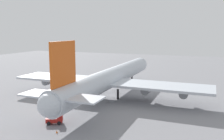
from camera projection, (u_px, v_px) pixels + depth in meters
ground_plane at (112, 95)px, 82.16m from camera, size 289.59×289.59×0.00m
cargo_airplane at (111, 78)px, 80.74m from camera, size 72.40×62.58×18.80m
maintenance_van at (55, 119)px, 57.06m from camera, size 3.47×4.14×2.09m
catering_truck at (116, 71)px, 125.46m from camera, size 3.85×4.54×2.26m
safety_cone_nose at (132, 77)px, 113.20m from camera, size 0.49×0.49×0.70m
safety_cone_tail at (57, 132)px, 51.98m from camera, size 0.40×0.40×0.58m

